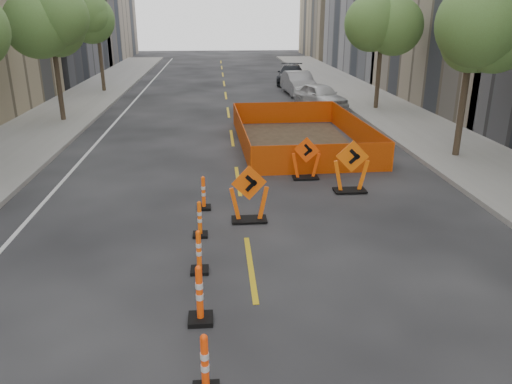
{
  "coord_description": "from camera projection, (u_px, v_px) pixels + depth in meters",
  "views": [
    {
      "loc": [
        -0.66,
        -5.71,
        5.27
      ],
      "look_at": [
        0.26,
        5.8,
        1.1
      ],
      "focal_mm": 35.0,
      "sensor_mm": 36.0,
      "label": 1
    }
  ],
  "objects": [
    {
      "name": "parked_car_near",
      "position": [
        320.0,
        96.0,
        28.94
      ],
      "size": [
        2.98,
        4.45,
        1.41
      ],
      "primitive_type": "imported",
      "rotation": [
        0.0,
        0.0,
        0.35
      ],
      "color": "silver",
      "rests_on": "ground"
    },
    {
      "name": "channelizer_3",
      "position": [
        205.0,
        365.0,
        7.15
      ],
      "size": [
        0.4,
        0.4,
        1.03
      ],
      "primitive_type": null,
      "color": "#FD420A",
      "rests_on": "ground"
    },
    {
      "name": "channelizer_7",
      "position": [
        204.0,
        193.0,
        14.03
      ],
      "size": [
        0.38,
        0.38,
        0.97
      ],
      "primitive_type": null,
      "color": "#FF530A",
      "rests_on": "ground"
    },
    {
      "name": "safety_fence",
      "position": [
        300.0,
        131.0,
        21.04
      ],
      "size": [
        5.21,
        8.59,
        1.06
      ],
      "primitive_type": null,
      "rotation": [
        0.0,
        0.0,
        0.03
      ],
      "color": "#E14E0B",
      "rests_on": "ground"
    },
    {
      "name": "tree_l_d",
      "position": [
        97.0,
        24.0,
        33.15
      ],
      "size": [
        2.8,
        2.8,
        5.95
      ],
      "color": "#382B1E",
      "rests_on": "ground"
    },
    {
      "name": "chevron_sign_left",
      "position": [
        249.0,
        194.0,
        13.09
      ],
      "size": [
        1.12,
        0.77,
        1.57
      ],
      "primitive_type": null,
      "rotation": [
        0.0,
        0.0,
        0.15
      ],
      "color": "#EB5309",
      "rests_on": "ground"
    },
    {
      "name": "chevron_sign_right",
      "position": [
        351.0,
        166.0,
        15.25
      ],
      "size": [
        1.18,
        0.8,
        1.66
      ],
      "primitive_type": null,
      "rotation": [
        0.0,
        0.0,
        -0.13
      ],
      "color": "#EF5F0A",
      "rests_on": "ground"
    },
    {
      "name": "parked_car_far",
      "position": [
        291.0,
        75.0,
        38.63
      ],
      "size": [
        2.86,
        5.22,
        1.43
      ],
      "primitive_type": "imported",
      "rotation": [
        0.0,
        0.0,
        -0.18
      ],
      "color": "black",
      "rests_on": "ground"
    },
    {
      "name": "tree_r_b",
      "position": [
        472.0,
        35.0,
        17.53
      ],
      "size": [
        2.8,
        2.8,
        5.95
      ],
      "color": "#382B1E",
      "rests_on": "ground"
    },
    {
      "name": "channelizer_6",
      "position": [
        200.0,
        219.0,
        12.31
      ],
      "size": [
        0.37,
        0.37,
        0.93
      ],
      "primitive_type": null,
      "color": "#FF5A0A",
      "rests_on": "ground"
    },
    {
      "name": "channelizer_5",
      "position": [
        199.0,
        251.0,
        10.58
      ],
      "size": [
        0.39,
        0.39,
        0.98
      ],
      "primitive_type": null,
      "color": "#FF520A",
      "rests_on": "ground"
    },
    {
      "name": "parked_car_mid",
      "position": [
        298.0,
        83.0,
        33.55
      ],
      "size": [
        1.93,
        4.73,
        1.53
      ],
      "primitive_type": "imported",
      "rotation": [
        0.0,
        0.0,
        0.07
      ],
      "color": "gray",
      "rests_on": "ground"
    },
    {
      "name": "chevron_sign_center",
      "position": [
        306.0,
        158.0,
        16.51
      ],
      "size": [
        1.11,
        0.91,
        1.44
      ],
      "primitive_type": null,
      "rotation": [
        0.0,
        0.0,
        -0.42
      ],
      "color": "#EB4609",
      "rests_on": "ground"
    },
    {
      "name": "channelizer_4",
      "position": [
        200.0,
        294.0,
        8.84
      ],
      "size": [
        0.45,
        0.45,
        1.13
      ],
      "primitive_type": null,
      "color": "#FF470A",
      "rests_on": "ground"
    },
    {
      "name": "tree_r_c",
      "position": [
        382.0,
        27.0,
        26.91
      ],
      "size": [
        2.8,
        2.8,
        5.95
      ],
      "color": "#382B1E",
      "rests_on": "ground"
    },
    {
      "name": "tree_l_c",
      "position": [
        52.0,
        29.0,
        23.77
      ],
      "size": [
        2.8,
        2.8,
        5.95
      ],
      "color": "#382B1E",
      "rests_on": "ground"
    },
    {
      "name": "sidewalk_right",
      "position": [
        470.0,
        156.0,
        19.09
      ],
      "size": [
        4.0,
        90.0,
        0.15
      ],
      "primitive_type": "cube",
      "color": "gray",
      "rests_on": "ground"
    }
  ]
}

